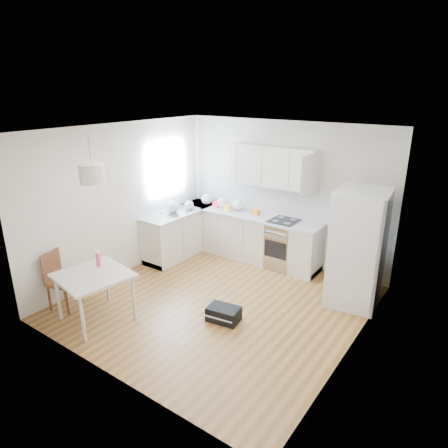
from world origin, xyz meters
name	(u,v)px	position (x,y,z in m)	size (l,w,h in m)	color
floor	(218,303)	(0.00, 0.00, 0.00)	(4.20, 4.20, 0.00)	brown
ceiling	(217,130)	(0.00, 0.00, 2.70)	(4.20, 4.20, 0.00)	white
wall_back	(283,193)	(0.00, 2.10, 1.35)	(4.20, 4.20, 0.00)	beige
wall_left	(122,201)	(-2.10, 0.00, 1.35)	(4.20, 4.20, 0.00)	beige
wall_right	(359,256)	(2.10, 0.00, 1.35)	(4.20, 4.20, 0.00)	beige
window_glassblock	(166,168)	(-2.09, 1.15, 1.75)	(0.02, 1.00, 1.00)	#BFE0F9
cabinets_back	(247,236)	(-0.60, 1.80, 0.44)	(3.00, 0.60, 0.88)	beige
cabinets_left	(182,233)	(-1.80, 1.20, 0.44)	(0.60, 1.80, 0.88)	beige
counter_back	(247,214)	(-0.60, 1.80, 0.90)	(3.02, 0.64, 0.04)	#B9BCBE
counter_left	(181,211)	(-1.80, 1.20, 0.90)	(0.64, 1.82, 0.04)	#B9BCBE
backsplash_back	(256,196)	(-0.60, 2.09, 1.21)	(3.00, 0.01, 0.58)	white
backsplash_left	(169,194)	(-2.09, 1.20, 1.21)	(0.01, 1.80, 0.58)	white
upper_cabinets	(273,166)	(-0.15, 1.94, 1.88)	(1.70, 0.32, 0.75)	beige
range_oven	(283,245)	(0.20, 1.80, 0.44)	(0.50, 0.61, 0.88)	#B2B5B7
sink	(179,211)	(-1.80, 1.15, 0.92)	(0.50, 0.80, 0.16)	#B2B5B7
refrigerator	(359,248)	(1.73, 1.34, 0.91)	(0.87, 0.91, 1.82)	silver
dining_table	(94,279)	(-1.18, -1.41, 0.66)	(1.09, 1.09, 0.74)	#BEB3A2
dining_chair	(63,281)	(-1.85, -1.48, 0.46)	(0.38, 0.38, 0.91)	#513118
drink_bottle	(98,258)	(-1.33, -1.18, 0.86)	(0.07, 0.07, 0.25)	#DD3D68
gym_bag	(224,314)	(0.37, -0.36, 0.11)	(0.47, 0.30, 0.21)	black
pendant_lamp	(92,174)	(-1.10, -1.30, 2.18)	(0.33, 0.33, 0.26)	beige
grocery_bag_a	(207,199)	(-1.64, 1.85, 1.03)	(0.25, 0.21, 0.22)	silver
grocery_bag_b	(223,203)	(-1.20, 1.82, 1.03)	(0.25, 0.21, 0.23)	silver
grocery_bag_c	(238,205)	(-0.85, 1.85, 1.03)	(0.25, 0.21, 0.22)	silver
grocery_bag_d	(189,205)	(-1.71, 1.36, 1.01)	(0.20, 0.17, 0.18)	silver
grocery_bag_e	(173,206)	(-1.83, 1.01, 1.04)	(0.27, 0.23, 0.24)	silver
snack_orange	(256,212)	(-0.43, 1.83, 0.97)	(0.14, 0.09, 0.10)	orange
snack_yellow	(229,207)	(-1.03, 1.77, 0.98)	(0.17, 0.11, 0.12)	yellow
snack_red	(217,204)	(-1.36, 1.83, 0.98)	(0.16, 0.10, 0.11)	red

